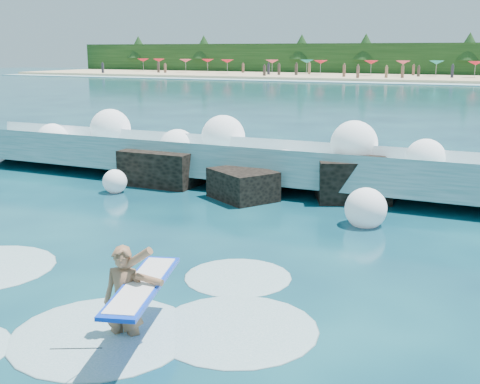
# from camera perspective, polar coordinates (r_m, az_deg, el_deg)

# --- Properties ---
(ground) EXTENTS (200.00, 200.00, 0.00)m
(ground) POSITION_cam_1_polar(r_m,az_deg,el_deg) (11.35, -11.29, -7.28)
(ground) COLOR #07273B
(ground) RESTS_ON ground
(beach) EXTENTS (140.00, 20.00, 0.40)m
(beach) POSITION_cam_1_polar(r_m,az_deg,el_deg) (86.82, 21.10, 9.97)
(beach) COLOR tan
(beach) RESTS_ON ground
(wet_band) EXTENTS (140.00, 5.00, 0.08)m
(wet_band) POSITION_cam_1_polar(r_m,az_deg,el_deg) (75.88, 20.44, 9.54)
(wet_band) COLOR silver
(wet_band) RESTS_ON ground
(treeline) EXTENTS (140.00, 4.00, 5.00)m
(treeline) POSITION_cam_1_polar(r_m,az_deg,el_deg) (96.73, 21.68, 11.54)
(treeline) COLOR black
(treeline) RESTS_ON ground
(breaking_wave) EXTENTS (19.82, 3.02, 1.71)m
(breaking_wave) POSITION_cam_1_polar(r_m,az_deg,el_deg) (18.24, 1.18, 2.74)
(breaking_wave) COLOR teal
(breaking_wave) RESTS_ON ground
(rock_cluster) EXTENTS (8.00, 3.27, 1.32)m
(rock_cluster) POSITION_cam_1_polar(r_m,az_deg,el_deg) (17.10, 0.22, 1.41)
(rock_cluster) COLOR black
(rock_cluster) RESTS_ON ground
(surfer_with_board) EXTENTS (1.18, 2.84, 1.62)m
(surfer_with_board) POSITION_cam_1_polar(r_m,az_deg,el_deg) (8.57, -10.55, -9.91)
(surfer_with_board) COLOR #916343
(surfer_with_board) RESTS_ON ground
(wave_spray) EXTENTS (15.72, 4.78, 2.11)m
(wave_spray) POSITION_cam_1_polar(r_m,az_deg,el_deg) (17.82, 2.03, 4.05)
(wave_spray) COLOR white
(wave_spray) RESTS_ON ground
(surf_foam) EXTENTS (8.93, 6.01, 0.13)m
(surf_foam) POSITION_cam_1_polar(r_m,az_deg,el_deg) (9.68, -12.54, -11.06)
(surf_foam) COLOR silver
(surf_foam) RESTS_ON ground
(beach_umbrellas) EXTENTS (110.16, 6.39, 0.50)m
(beach_umbrellas) POSITION_cam_1_polar(r_m,az_deg,el_deg) (88.26, 21.51, 11.31)
(beach_umbrellas) COLOR red
(beach_umbrellas) RESTS_ON ground
(beachgoers) EXTENTS (106.56, 12.51, 1.93)m
(beachgoers) POSITION_cam_1_polar(r_m,az_deg,el_deg) (83.65, 19.05, 10.64)
(beachgoers) COLOR #3F332D
(beachgoers) RESTS_ON ground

